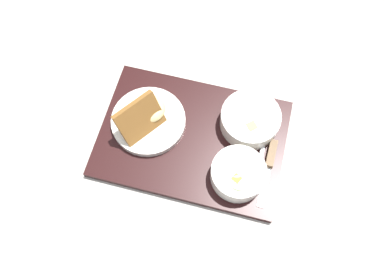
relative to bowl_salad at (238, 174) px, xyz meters
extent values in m
plane|color=#ADA89E|center=(0.12, -0.08, -0.04)|extent=(4.00, 4.00, 0.00)
cube|color=black|center=(0.12, -0.08, -0.04)|extent=(0.47, 0.34, 0.02)
cylinder|color=silver|center=(0.00, 0.00, 0.00)|extent=(0.13, 0.13, 0.05)
torus|color=silver|center=(0.00, 0.00, 0.02)|extent=(0.13, 0.13, 0.01)
cylinder|color=#9EC67A|center=(0.00, 0.00, 0.02)|extent=(0.05, 0.05, 0.01)
cylinder|color=#9EC67A|center=(-0.03, 0.01, 0.01)|extent=(0.05, 0.05, 0.01)
cylinder|color=#9EC67A|center=(0.01, -0.02, 0.01)|extent=(0.04, 0.05, 0.02)
cylinder|color=#9EC67A|center=(0.00, 0.03, 0.02)|extent=(0.05, 0.05, 0.02)
cylinder|color=#9EC67A|center=(0.01, 0.00, 0.02)|extent=(0.04, 0.04, 0.01)
cube|color=orange|center=(-0.02, 0.00, 0.01)|extent=(0.02, 0.02, 0.01)
cube|color=orange|center=(0.00, 0.02, 0.01)|extent=(0.03, 0.03, 0.01)
cylinder|color=silver|center=(-0.01, -0.14, 0.00)|extent=(0.14, 0.14, 0.05)
torus|color=silver|center=(-0.01, -0.14, 0.02)|extent=(0.14, 0.14, 0.01)
cylinder|color=#C67F3D|center=(-0.01, -0.14, 0.00)|extent=(0.12, 0.12, 0.03)
cube|color=#E5A356|center=(-0.02, -0.11, 0.02)|extent=(0.03, 0.03, 0.02)
cylinder|color=silver|center=(0.23, -0.10, -0.02)|extent=(0.18, 0.18, 0.02)
ellipsoid|color=#E5CC7F|center=(0.23, -0.12, 0.01)|extent=(0.09, 0.09, 0.04)
cube|color=brown|center=(0.24, -0.08, 0.02)|extent=(0.12, 0.13, 0.10)
cube|color=silver|center=(-0.06, 0.01, -0.03)|extent=(0.02, 0.10, 0.00)
cube|color=#51381E|center=(-0.07, -0.07, -0.02)|extent=(0.02, 0.07, 0.02)
ellipsoid|color=silver|center=(-0.05, -0.01, -0.02)|extent=(0.04, 0.05, 0.01)
cube|color=silver|center=(-0.05, -0.09, -0.02)|extent=(0.02, 0.10, 0.01)
camera|label=1|loc=(0.06, 0.30, 0.88)|focal=38.00mm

